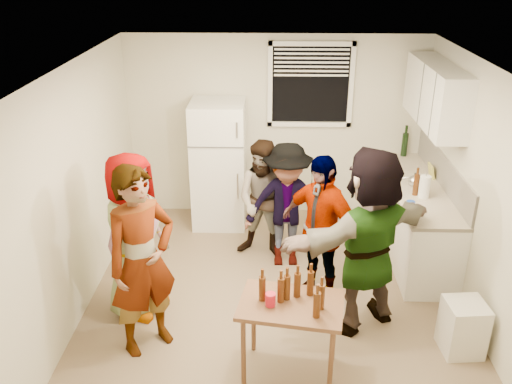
{
  "coord_description": "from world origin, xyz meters",
  "views": [
    {
      "loc": [
        -0.07,
        -4.83,
        3.49
      ],
      "look_at": [
        -0.21,
        0.34,
        1.15
      ],
      "focal_mm": 38.0,
      "sensor_mm": 36.0,
      "label": 1
    }
  ],
  "objects_px": {
    "red_cup": "(270,305)",
    "guest_grey": "(142,308)",
    "trash_bin": "(463,328)",
    "beer_bottle_table": "(262,300)",
    "beer_bottle_counter": "(415,195)",
    "guest_orange": "(361,321)",
    "refrigerator": "(219,164)",
    "guest_black": "(316,295)",
    "guest_back_left": "(265,254)",
    "serving_table": "(289,371)",
    "guest_back_right": "(285,262)",
    "blue_cup": "(410,212)",
    "guest_stripe": "(151,343)",
    "kettle": "(414,186)",
    "wine_bottle": "(403,156)"
  },
  "relations": [
    {
      "from": "red_cup",
      "to": "guest_grey",
      "type": "xyz_separation_m",
      "value": [
        -1.37,
        0.93,
        -0.74
      ]
    },
    {
      "from": "trash_bin",
      "to": "beer_bottle_table",
      "type": "xyz_separation_m",
      "value": [
        -1.87,
        -0.29,
        0.49
      ]
    },
    {
      "from": "beer_bottle_counter",
      "to": "guest_orange",
      "type": "bearing_deg",
      "value": -121.84
    },
    {
      "from": "beer_bottle_table",
      "to": "guest_orange",
      "type": "distance_m",
      "value": 1.43
    },
    {
      "from": "red_cup",
      "to": "refrigerator",
      "type": "bearing_deg",
      "value": 103.32
    },
    {
      "from": "guest_grey",
      "to": "guest_black",
      "type": "distance_m",
      "value": 1.89
    },
    {
      "from": "trash_bin",
      "to": "guest_black",
      "type": "relative_size",
      "value": 0.32
    },
    {
      "from": "red_cup",
      "to": "guest_back_left",
      "type": "bearing_deg",
      "value": 91.84
    },
    {
      "from": "guest_back_left",
      "to": "trash_bin",
      "type": "bearing_deg",
      "value": -28.2
    },
    {
      "from": "beer_bottle_table",
      "to": "guest_black",
      "type": "relative_size",
      "value": 0.14
    },
    {
      "from": "beer_bottle_table",
      "to": "guest_back_left",
      "type": "relative_size",
      "value": 0.15
    },
    {
      "from": "refrigerator",
      "to": "serving_table",
      "type": "bearing_deg",
      "value": -73.27
    },
    {
      "from": "red_cup",
      "to": "guest_back_right",
      "type": "relative_size",
      "value": 0.08
    },
    {
      "from": "red_cup",
      "to": "guest_back_right",
      "type": "distance_m",
      "value": 2.04
    },
    {
      "from": "beer_bottle_counter",
      "to": "trash_bin",
      "type": "relative_size",
      "value": 0.47
    },
    {
      "from": "blue_cup",
      "to": "serving_table",
      "type": "distance_m",
      "value": 2.16
    },
    {
      "from": "guest_grey",
      "to": "guest_back_right",
      "type": "distance_m",
      "value": 1.82
    },
    {
      "from": "beer_bottle_counter",
      "to": "red_cup",
      "type": "xyz_separation_m",
      "value": [
        -1.65,
        -1.94,
        -0.16
      ]
    },
    {
      "from": "guest_black",
      "to": "refrigerator",
      "type": "bearing_deg",
      "value": 166.37
    },
    {
      "from": "trash_bin",
      "to": "guest_back_right",
      "type": "distance_m",
      "value": 2.24
    },
    {
      "from": "beer_bottle_table",
      "to": "guest_stripe",
      "type": "relative_size",
      "value": 0.12
    },
    {
      "from": "beer_bottle_counter",
      "to": "guest_grey",
      "type": "xyz_separation_m",
      "value": [
        -3.02,
        -1.0,
        -0.9
      ]
    },
    {
      "from": "beer_bottle_counter",
      "to": "kettle",
      "type": "bearing_deg",
      "value": 78.66
    },
    {
      "from": "kettle",
      "to": "red_cup",
      "type": "xyz_separation_m",
      "value": [
        -1.7,
        -2.19,
        -0.16
      ]
    },
    {
      "from": "guest_orange",
      "to": "guest_back_right",
      "type": "bearing_deg",
      "value": -87.38
    },
    {
      "from": "kettle",
      "to": "guest_black",
      "type": "xyz_separation_m",
      "value": [
        -1.19,
        -0.97,
        -0.9
      ]
    },
    {
      "from": "refrigerator",
      "to": "blue_cup",
      "type": "bearing_deg",
      "value": -33.63
    },
    {
      "from": "serving_table",
      "to": "blue_cup",
      "type": "bearing_deg",
      "value": 48.03
    },
    {
      "from": "guest_orange",
      "to": "beer_bottle_counter",
      "type": "bearing_deg",
      "value": -153.04
    },
    {
      "from": "trash_bin",
      "to": "guest_orange",
      "type": "bearing_deg",
      "value": 154.55
    },
    {
      "from": "wine_bottle",
      "to": "guest_stripe",
      "type": "xyz_separation_m",
      "value": [
        -2.96,
        -2.84,
        -0.9
      ]
    },
    {
      "from": "guest_black",
      "to": "guest_orange",
      "type": "xyz_separation_m",
      "value": [
        0.43,
        -0.44,
        0.0
      ]
    },
    {
      "from": "trash_bin",
      "to": "guest_back_right",
      "type": "relative_size",
      "value": 0.35
    },
    {
      "from": "beer_bottle_counter",
      "to": "guest_black",
      "type": "relative_size",
      "value": 0.15
    },
    {
      "from": "beer_bottle_table",
      "to": "guest_back_right",
      "type": "bearing_deg",
      "value": 82.06
    },
    {
      "from": "blue_cup",
      "to": "guest_black",
      "type": "distance_m",
      "value": 1.36
    },
    {
      "from": "refrigerator",
      "to": "red_cup",
      "type": "bearing_deg",
      "value": -76.68
    },
    {
      "from": "beer_bottle_table",
      "to": "guest_back_left",
      "type": "height_order",
      "value": "beer_bottle_table"
    },
    {
      "from": "serving_table",
      "to": "beer_bottle_table",
      "type": "bearing_deg",
      "value": 170.8
    },
    {
      "from": "red_cup",
      "to": "guest_back_right",
      "type": "bearing_deg",
      "value": 84.48
    },
    {
      "from": "blue_cup",
      "to": "guest_black",
      "type": "relative_size",
      "value": 0.07
    },
    {
      "from": "trash_bin",
      "to": "guest_stripe",
      "type": "xyz_separation_m",
      "value": [
        -2.95,
        0.01,
        -0.25
      ]
    },
    {
      "from": "beer_bottle_table",
      "to": "red_cup",
      "type": "relative_size",
      "value": 1.95
    },
    {
      "from": "kettle",
      "to": "guest_back_left",
      "type": "distance_m",
      "value": 1.99
    },
    {
      "from": "guest_stripe",
      "to": "guest_black",
      "type": "relative_size",
      "value": 1.12
    },
    {
      "from": "trash_bin",
      "to": "guest_orange",
      "type": "xyz_separation_m",
      "value": [
        -0.87,
        0.41,
        -0.25
      ]
    },
    {
      "from": "trash_bin",
      "to": "serving_table",
      "type": "height_order",
      "value": "trash_bin"
    },
    {
      "from": "kettle",
      "to": "trash_bin",
      "type": "distance_m",
      "value": 1.94
    },
    {
      "from": "guest_orange",
      "to": "refrigerator",
      "type": "bearing_deg",
      "value": -84.32
    },
    {
      "from": "serving_table",
      "to": "guest_black",
      "type": "height_order",
      "value": "serving_table"
    }
  ]
}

